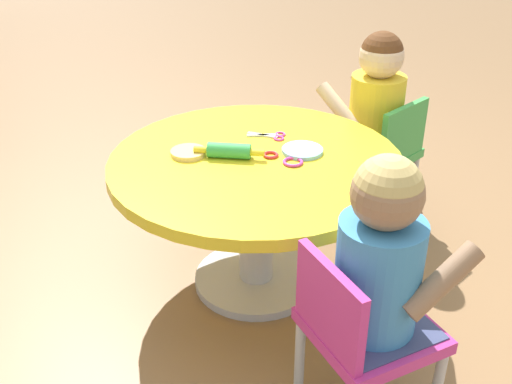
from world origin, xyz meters
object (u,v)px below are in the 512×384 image
Objects in this scene: craft_table at (256,188)px; rolling_pin at (229,151)px; seated_child_right at (376,97)px; child_chair_left at (360,331)px; craft_scissors at (272,136)px; seated_child_left at (382,254)px; child_chair_right at (379,153)px.

rolling_pin is at bearing 92.70° from craft_table.
child_chair_left is at bearing 173.85° from seated_child_right.
craft_scissors is (0.18, -0.13, -0.02)m from rolling_pin.
seated_child_left is 0.95× the size of child_chair_right.
craft_table is 0.68m from seated_child_left.
seated_child_right reaches higher than craft_scissors.
craft_table is 6.99× the size of craft_scissors.
child_chair_right is at bearing -6.20° from seated_child_left.
child_chair_left is at bearing 172.10° from child_chair_right.
seated_child_right is (1.09, -0.12, 0.23)m from child_chair_left.
seated_child_right reaches higher than child_chair_right.
rolling_pin reaches higher than child_chair_right.
child_chair_left is at bearing 121.06° from seated_child_left.
child_chair_left is 1.05× the size of seated_child_right.
craft_scissors is at bearing 22.25° from seated_child_left.
craft_table is at bearing 136.15° from child_chair_right.
craft_table is 1.88× the size of seated_child_left.
seated_child_right is at bearing 49.16° from child_chair_right.
child_chair_right is at bearing -7.90° from child_chair_left.
seated_child_left is 0.80m from craft_scissors.
craft_scissors is at bearing 19.45° from child_chair_left.
seated_child_left is 1.07m from child_chair_right.
child_chair_right is (1.06, -0.15, 0.00)m from child_chair_left.
seated_child_right is 0.72m from rolling_pin.
craft_scissors is (0.18, -0.04, 0.11)m from craft_table.
craft_table is 1.88× the size of seated_child_right.
seated_child_left reaches higher than child_chair_right.
craft_table is 4.16× the size of rolling_pin.
child_chair_right is 1.05× the size of seated_child_right.
child_chair_left and child_chair_right have the same top height.
seated_child_right is at bearing -45.46° from rolling_pin.
seated_child_left and seated_child_right have the same top height.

